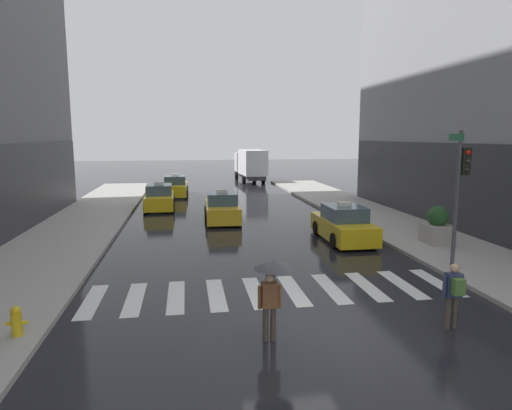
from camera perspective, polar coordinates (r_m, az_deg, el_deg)
name	(u,v)px	position (r m, az deg, el deg)	size (l,w,h in m)	color
ground_plane	(299,333)	(11.26, 5.53, -16.08)	(160.00, 160.00, 0.00)	black
crosswalk_markings	(275,291)	(13.96, 2.41, -10.98)	(11.30, 2.80, 0.01)	silver
traffic_light_pole	(461,179)	(17.00, 24.78, 3.03)	(0.44, 0.84, 4.80)	#47474C
taxi_lead	(343,225)	(20.67, 11.14, -2.52)	(1.95, 4.55, 1.80)	yellow
taxi_second	(222,208)	(25.02, -4.38, -0.42)	(2.01, 4.58, 1.80)	gold
taxi_third	(159,198)	(29.73, -12.28, 0.87)	(2.00, 4.57, 1.80)	yellow
taxi_fourth	(176,187)	(36.03, -10.29, 2.29)	(2.00, 4.58, 1.80)	yellow
box_truck	(251,164)	(46.33, -0.70, 5.26)	(2.58, 7.63, 3.35)	#2D2D2D
pedestrian_with_umbrella	(273,278)	(10.32, 2.19, -9.35)	(0.96, 0.96, 1.94)	#473D33
pedestrian_with_backpack	(454,291)	(12.12, 24.03, -10.05)	(0.55, 0.43, 1.65)	#473D33
fire_hydrant	(16,321)	(11.97, -28.39, -12.95)	(0.48, 0.24, 0.72)	gold
planter_near_corner	(437,226)	(20.78, 22.25, -2.55)	(1.10, 1.10, 1.60)	#A8A399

